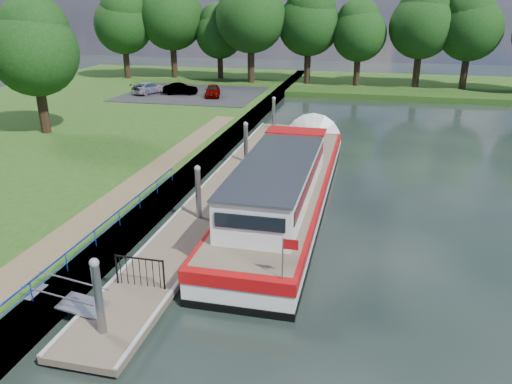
% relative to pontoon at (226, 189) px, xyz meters
% --- Properties ---
extents(ground, '(160.00, 160.00, 0.00)m').
position_rel_pontoon_xyz_m(ground, '(0.00, -13.00, -0.18)').
color(ground, black).
rests_on(ground, ground).
extents(bank_edge, '(1.10, 90.00, 0.78)m').
position_rel_pontoon_xyz_m(bank_edge, '(-2.55, 2.00, 0.20)').
color(bank_edge, '#473D2D').
rests_on(bank_edge, ground).
extents(far_bank, '(60.00, 18.00, 0.60)m').
position_rel_pontoon_xyz_m(far_bank, '(12.00, 39.00, 0.12)').
color(far_bank, '#214213').
rests_on(far_bank, ground).
extents(footpath, '(1.60, 40.00, 0.05)m').
position_rel_pontoon_xyz_m(footpath, '(-4.40, -5.00, 0.62)').
color(footpath, brown).
rests_on(footpath, riverbank).
extents(carpark, '(14.00, 12.00, 0.06)m').
position_rel_pontoon_xyz_m(carpark, '(-11.00, 25.00, 0.62)').
color(carpark, black).
rests_on(carpark, riverbank).
extents(blue_fence, '(0.04, 18.04, 0.72)m').
position_rel_pontoon_xyz_m(blue_fence, '(-2.75, -10.00, 1.13)').
color(blue_fence, '#0C2DBF').
rests_on(blue_fence, riverbank).
extents(pontoon, '(2.50, 30.00, 0.56)m').
position_rel_pontoon_xyz_m(pontoon, '(0.00, 0.00, 0.00)').
color(pontoon, brown).
rests_on(pontoon, ground).
extents(mooring_piles, '(0.30, 27.30, 3.55)m').
position_rel_pontoon_xyz_m(mooring_piles, '(0.00, 0.00, 1.10)').
color(mooring_piles, gray).
rests_on(mooring_piles, ground).
extents(gangway, '(2.58, 1.00, 0.92)m').
position_rel_pontoon_xyz_m(gangway, '(-1.85, -12.50, 0.44)').
color(gangway, '#A5A8AD').
rests_on(gangway, ground).
extents(gate_panel, '(1.85, 0.05, 1.15)m').
position_rel_pontoon_xyz_m(gate_panel, '(-0.00, -10.80, 0.97)').
color(gate_panel, black).
rests_on(gate_panel, ground).
extents(barge, '(4.36, 21.15, 4.78)m').
position_rel_pontoon_xyz_m(barge, '(3.60, -0.74, 0.90)').
color(barge, black).
rests_on(barge, ground).
extents(horizon_trees, '(54.38, 10.03, 12.87)m').
position_rel_pontoon_xyz_m(horizon_trees, '(-1.61, 35.68, 7.76)').
color(horizon_trees, '#332316').
rests_on(horizon_trees, ground).
extents(bank_tree_a, '(6.12, 6.12, 9.72)m').
position_rel_pontoon_xyz_m(bank_tree_a, '(-15.99, 7.08, 6.84)').
color(bank_tree_a, '#332316').
rests_on(bank_tree_a, riverbank).
extents(car_a, '(2.26, 3.78, 1.20)m').
position_rel_pontoon_xyz_m(car_a, '(-8.38, 23.86, 1.25)').
color(car_a, '#999999').
rests_on(car_a, carpark).
extents(car_b, '(3.69, 1.94, 1.16)m').
position_rel_pontoon_xyz_m(car_b, '(-12.04, 24.28, 1.23)').
color(car_b, '#999999').
rests_on(car_b, carpark).
extents(car_c, '(3.09, 4.32, 1.16)m').
position_rel_pontoon_xyz_m(car_c, '(-15.45, 24.07, 1.23)').
color(car_c, '#999999').
rests_on(car_c, carpark).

